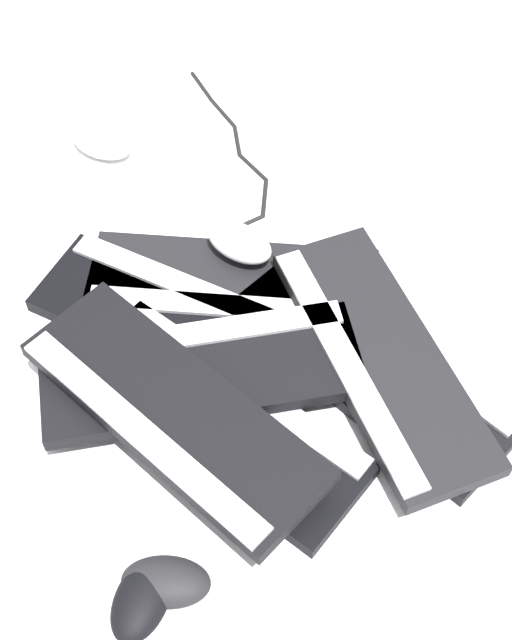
{
  "coord_description": "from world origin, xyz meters",
  "views": [
    {
      "loc": [
        0.82,
        -0.02,
        1.08
      ],
      "look_at": [
        0.07,
        -0.04,
        0.04
      ],
      "focal_mm": 50.0,
      "sensor_mm": 36.0,
      "label": 1
    }
  ],
  "objects": [
    {
      "name": "ground_plane",
      "position": [
        0.0,
        0.0,
        0.0
      ],
      "size": [
        3.2,
        3.2,
        0.0
      ],
      "primitive_type": "plane",
      "color": "white"
    },
    {
      "name": "keyboard_0",
      "position": [
        0.21,
        -0.09,
        0.01
      ],
      "size": [
        0.39,
        0.44,
        0.03
      ],
      "color": "black",
      "rests_on": "ground"
    },
    {
      "name": "keyboard_1",
      "position": [
        0.13,
        0.12,
        0.01
      ],
      "size": [
        0.41,
        0.42,
        0.03
      ],
      "color": "black",
      "rests_on": "ground"
    },
    {
      "name": "keyboard_2",
      "position": [
        -0.02,
        -0.08,
        0.01
      ],
      "size": [
        0.18,
        0.45,
        0.03
      ],
      "color": "black",
      "rests_on": "ground"
    },
    {
      "name": "keyboard_3",
      "position": [
        0.05,
        -0.15,
        0.01
      ],
      "size": [
        0.32,
        0.46,
        0.03
      ],
      "color": "black",
      "rests_on": "ground"
    },
    {
      "name": "keyboard_4",
      "position": [
        0.13,
        0.14,
        0.04
      ],
      "size": [
        0.46,
        0.31,
        0.03
      ],
      "color": "black",
      "rests_on": "keyboard_1"
    },
    {
      "name": "keyboard_5",
      "position": [
        0.16,
        -0.11,
        0.04
      ],
      "size": [
        0.24,
        0.46,
        0.03
      ],
      "color": "black",
      "rests_on": "keyboard_0"
    },
    {
      "name": "keyboard_6",
      "position": [
        0.24,
        -0.14,
        0.07
      ],
      "size": [
        0.4,
        0.43,
        0.03
      ],
      "color": "black",
      "rests_on": "keyboard_5"
    },
    {
      "name": "mouse_0",
      "position": [
        0.45,
        -0.14,
        0.02
      ],
      "size": [
        0.07,
        0.11,
        0.04
      ],
      "primitive_type": "ellipsoid",
      "rotation": [
        0.0,
        0.0,
        4.67
      ],
      "color": "black",
      "rests_on": "ground"
    },
    {
      "name": "mouse_1",
      "position": [
        -0.07,
        -0.07,
        0.05
      ],
      "size": [
        0.12,
        0.13,
        0.04
      ],
      "primitive_type": "ellipsoid",
      "rotation": [
        0.0,
        0.0,
        0.98
      ],
      "color": "silver",
      "rests_on": "keyboard_2"
    },
    {
      "name": "mouse_2",
      "position": [
        0.47,
        -0.17,
        0.02
      ],
      "size": [
        0.12,
        0.1,
        0.04
      ],
      "primitive_type": "ellipsoid",
      "rotation": [
        0.0,
        0.0,
        2.84
      ],
      "color": "black",
      "rests_on": "ground"
    },
    {
      "name": "mouse_3",
      "position": [
        -0.32,
        -0.31,
        0.02
      ],
      "size": [
        0.11,
        0.13,
        0.04
      ],
      "primitive_type": "ellipsoid",
      "rotation": [
        0.0,
        0.0,
        4.26
      ],
      "color": "silver",
      "rests_on": "ground"
    },
    {
      "name": "cable_0",
      "position": [
        -0.14,
        -0.13,
        0.0
      ],
      "size": [
        0.67,
        0.32,
        0.01
      ],
      "color": "black",
      "rests_on": "ground"
    }
  ]
}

